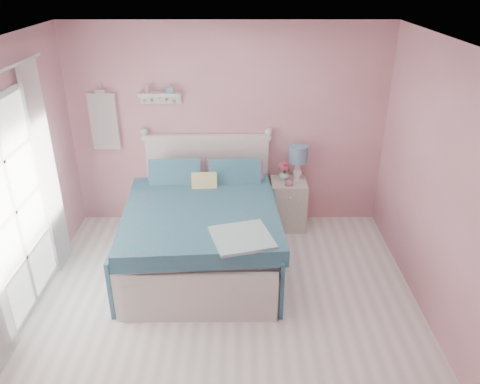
{
  "coord_description": "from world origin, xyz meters",
  "views": [
    {
      "loc": [
        0.15,
        -3.46,
        3.17
      ],
      "look_at": [
        0.15,
        1.2,
        0.9
      ],
      "focal_mm": 35.0,
      "sensor_mm": 36.0,
      "label": 1
    }
  ],
  "objects_px": {
    "nightstand": "(288,204)",
    "table_lamp": "(298,157)",
    "bed": "(203,230)",
    "teacup": "(289,182)",
    "vase": "(284,174)"
  },
  "relations": [
    {
      "from": "nightstand",
      "to": "table_lamp",
      "type": "relative_size",
      "value": 1.4
    },
    {
      "from": "bed",
      "to": "table_lamp",
      "type": "xyz_separation_m",
      "value": [
        1.16,
        0.86,
        0.57
      ]
    },
    {
      "from": "bed",
      "to": "teacup",
      "type": "height_order",
      "value": "bed"
    },
    {
      "from": "vase",
      "to": "teacup",
      "type": "distance_m",
      "value": 0.18
    },
    {
      "from": "teacup",
      "to": "nightstand",
      "type": "bearing_deg",
      "value": 84.77
    },
    {
      "from": "bed",
      "to": "table_lamp",
      "type": "distance_m",
      "value": 1.55
    },
    {
      "from": "nightstand",
      "to": "teacup",
      "type": "xyz_separation_m",
      "value": [
        -0.01,
        -0.11,
        0.37
      ]
    },
    {
      "from": "vase",
      "to": "nightstand",
      "type": "bearing_deg",
      "value": -41.17
    },
    {
      "from": "bed",
      "to": "vase",
      "type": "height_order",
      "value": "bed"
    },
    {
      "from": "bed",
      "to": "teacup",
      "type": "xyz_separation_m",
      "value": [
        1.05,
        0.7,
        0.29
      ]
    },
    {
      "from": "vase",
      "to": "bed",
      "type": "bearing_deg",
      "value": -138.81
    },
    {
      "from": "nightstand",
      "to": "table_lamp",
      "type": "height_order",
      "value": "table_lamp"
    },
    {
      "from": "bed",
      "to": "teacup",
      "type": "relative_size",
      "value": 20.25
    },
    {
      "from": "nightstand",
      "to": "table_lamp",
      "type": "distance_m",
      "value": 0.66
    },
    {
      "from": "bed",
      "to": "table_lamp",
      "type": "bearing_deg",
      "value": 32.62
    }
  ]
}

